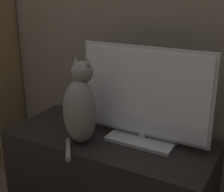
# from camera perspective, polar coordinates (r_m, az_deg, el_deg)

# --- Properties ---
(wall_back) EXTENTS (4.80, 0.05, 2.60)m
(wall_back) POSITION_cam_1_polar(r_m,az_deg,el_deg) (2.00, 4.23, 16.12)
(wall_back) COLOR #756B5B
(wall_back) RESTS_ON ground_plane
(tv_stand) EXTENTS (1.26, 0.56, 0.55)m
(tv_stand) POSITION_cam_1_polar(r_m,az_deg,el_deg) (2.05, -0.49, -14.31)
(tv_stand) COLOR black
(tv_stand) RESTS_ON ground_plane
(tv) EXTENTS (0.78, 0.24, 0.56)m
(tv) POSITION_cam_1_polar(r_m,az_deg,el_deg) (1.78, 5.94, -0.43)
(tv) COLOR #B7B7BC
(tv) RESTS_ON tv_stand
(cat) EXTENTS (0.20, 0.33, 0.51)m
(cat) POSITION_cam_1_polar(r_m,az_deg,el_deg) (1.78, -5.79, -2.07)
(cat) COLOR gray
(cat) RESTS_ON tv_stand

